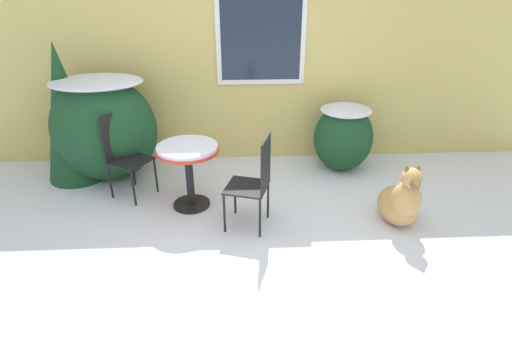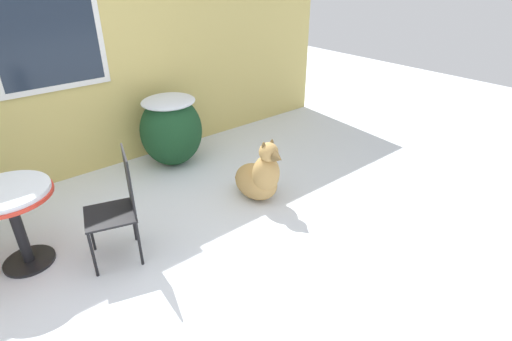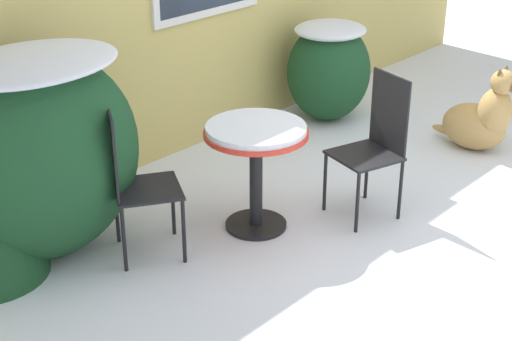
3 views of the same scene
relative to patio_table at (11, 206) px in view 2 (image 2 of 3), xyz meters
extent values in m
plane|color=silver|center=(0.71, -0.88, -0.57)|extent=(16.00, 16.00, 0.00)
cube|color=tan|center=(0.71, 1.32, 0.76)|extent=(8.00, 0.06, 2.66)
cube|color=silver|center=(0.85, 1.28, 1.31)|extent=(1.12, 0.04, 1.67)
cube|color=#1E2838|center=(0.85, 1.26, 1.31)|extent=(1.00, 0.01, 1.55)
ellipsoid|color=#194223|center=(1.89, 0.85, -0.14)|extent=(0.75, 0.71, 0.87)
ellipsoid|color=silver|center=(1.89, 0.85, 0.24)|extent=(0.64, 0.60, 0.12)
cylinder|color=black|center=(0.00, 0.00, -0.56)|extent=(0.41, 0.41, 0.03)
cylinder|color=black|center=(0.00, 0.00, -0.23)|extent=(0.08, 0.08, 0.63)
cylinder|color=red|center=(0.00, 0.00, 0.10)|extent=(0.67, 0.67, 0.03)
cylinder|color=silver|center=(0.00, 0.00, 0.13)|extent=(0.64, 0.64, 0.04)
cube|color=black|center=(0.61, -0.42, -0.13)|extent=(0.49, 0.49, 0.02)
cube|color=black|center=(0.79, -0.47, 0.14)|extent=(0.12, 0.35, 0.52)
cylinder|color=black|center=(0.49, -0.19, -0.36)|extent=(0.02, 0.02, 0.43)
cylinder|color=black|center=(0.38, -0.54, -0.36)|extent=(0.02, 0.02, 0.43)
cylinder|color=black|center=(0.83, -0.30, -0.36)|extent=(0.02, 0.02, 0.43)
cylinder|color=black|center=(0.73, -0.64, -0.36)|extent=(0.02, 0.02, 0.43)
ellipsoid|color=tan|center=(2.16, -0.43, -0.39)|extent=(0.39, 0.54, 0.37)
ellipsoid|color=tan|center=(2.16, -0.59, -0.23)|extent=(0.30, 0.27, 0.40)
sphere|color=tan|center=(2.16, -0.62, 0.03)|extent=(0.20, 0.20, 0.20)
cone|color=brown|center=(2.16, -0.76, 0.02)|extent=(0.11, 0.10, 0.11)
ellipsoid|color=brown|center=(2.11, -0.61, 0.11)|extent=(0.04, 0.03, 0.09)
ellipsoid|color=brown|center=(2.22, -0.61, 0.11)|extent=(0.04, 0.03, 0.09)
ellipsoid|color=tan|center=(2.17, -0.18, -0.49)|extent=(0.08, 0.25, 0.07)
camera|label=1|loc=(0.52, -3.88, 1.75)|focal=28.00mm
camera|label=2|loc=(-0.22, -3.26, 1.73)|focal=28.00mm
camera|label=3|loc=(-3.39, -3.06, 1.99)|focal=55.00mm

